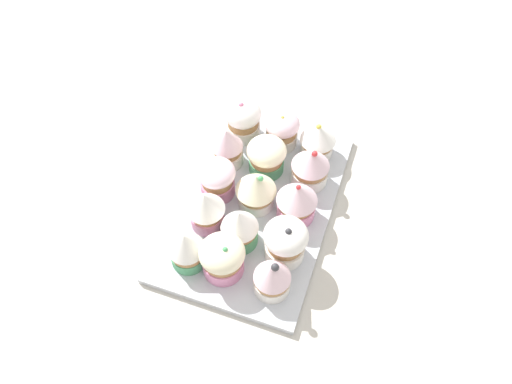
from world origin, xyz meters
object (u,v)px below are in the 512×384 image
cupcake_12 (217,179)px  cupcake_8 (267,156)px  cupcake_9 (282,130)px  cupcake_11 (206,209)px  baking_tray (256,205)px  cupcake_13 (227,146)px  cupcake_0 (272,276)px  cupcake_2 (297,200)px  cupcake_4 (318,140)px  cupcake_1 (285,241)px  cupcake_7 (257,190)px  cupcake_3 (310,166)px  cupcake_14 (243,119)px  cupcake_10 (187,248)px  cupcake_6 (242,227)px  cupcake_5 (222,257)px

cupcake_12 → cupcake_8: bearing=-39.6°
cupcake_9 → cupcake_11: 20.52cm
baking_tray → cupcake_13: (6.51, 7.33, 4.54)cm
cupcake_9 → cupcake_13: bearing=133.6°
cupcake_0 → cupcake_13: size_ratio=0.99×
cupcake_2 → cupcake_4: 13.22cm
cupcake_12 → cupcake_0: bearing=-134.1°
cupcake_4 → cupcake_13: cupcake_13 is taller
cupcake_1 → cupcake_7: cupcake_1 is taller
cupcake_1 → cupcake_4: (20.78, 0.71, -0.63)cm
cupcake_3 → cupcake_11: cupcake_11 is taller
cupcake_0 → cupcake_3: 20.41cm
cupcake_14 → cupcake_10: bearing=-177.9°
cupcake_6 → cupcake_7: size_ratio=1.05×
baking_tray → cupcake_7: cupcake_7 is taller
cupcake_1 → cupcake_11: 13.05cm
baking_tray → cupcake_1: 11.26cm
cupcake_1 → cupcake_4: 20.80cm
cupcake_3 → cupcake_0: bearing=-179.4°
cupcake_13 → cupcake_11: bearing=-173.4°
cupcake_6 → cupcake_8: 14.54cm
cupcake_9 → cupcake_12: (-13.53, 6.61, 0.15)cm
baking_tray → cupcake_7: bearing=-101.2°
cupcake_12 → cupcake_13: 6.59cm
baking_tray → cupcake_0: size_ratio=4.85×
cupcake_8 → cupcake_6: bearing=-175.9°
cupcake_6 → cupcake_8: size_ratio=1.18×
cupcake_1 → cupcake_12: 15.59cm
cupcake_1 → cupcake_7: bearing=43.2°
cupcake_6 → cupcake_11: (1.20, 6.24, 0.15)cm
cupcake_8 → cupcake_9: cupcake_9 is taller
cupcake_7 → cupcake_11: (-6.11, 6.05, 0.38)cm
cupcake_2 → cupcake_11: size_ratio=0.99×
cupcake_0 → cupcake_12: bearing=45.9°
cupcake_2 → cupcake_6: size_ratio=1.00×
cupcake_4 → cupcake_14: (-0.13, 13.43, 0.45)cm
cupcake_6 → cupcake_8: (14.49, 1.04, -0.55)cm
cupcake_4 → cupcake_7: size_ratio=0.90×
cupcake_5 → cupcake_14: bearing=13.8°
cupcake_4 → cupcake_10: 29.28cm
cupcake_2 → cupcake_12: size_ratio=1.16×
cupcake_12 → cupcake_14: cupcake_14 is taller
cupcake_1 → cupcake_10: cupcake_1 is taller
cupcake_0 → cupcake_13: same height
cupcake_4 → cupcake_5: cupcake_5 is taller
baking_tray → cupcake_10: bearing=155.3°
cupcake_6 → cupcake_10: size_ratio=1.06×
cupcake_5 → cupcake_6: bearing=-11.1°
baking_tray → cupcake_1: bearing=-136.2°
cupcake_7 → cupcake_12: 6.80cm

